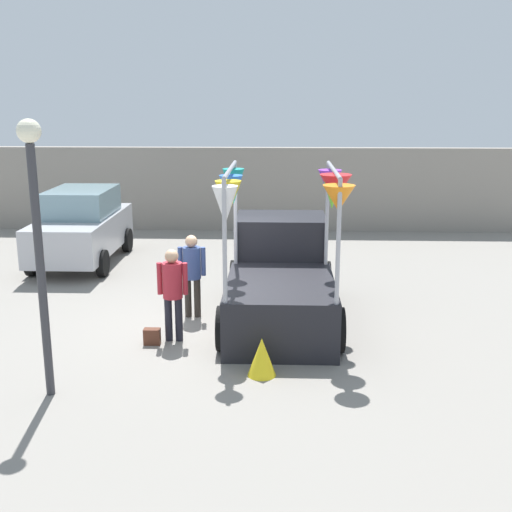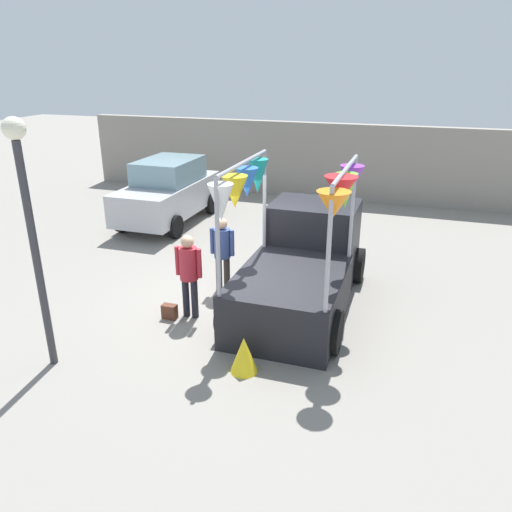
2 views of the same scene
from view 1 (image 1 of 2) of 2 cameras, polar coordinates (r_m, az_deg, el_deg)
name	(u,v)px [view 1 (image 1 of 2)]	position (r m, az deg, el deg)	size (l,w,h in m)	color
ground_plane	(218,325)	(12.05, -3.42, -6.18)	(60.00, 60.00, 0.00)	gray
vendor_truck	(281,273)	(12.23, 2.19, -1.48)	(2.37, 4.08, 2.99)	black
parked_car	(82,226)	(16.85, -15.23, 2.57)	(1.88, 4.00, 1.88)	#B7B7BC
person_customer	(173,286)	(11.10, -7.42, -2.69)	(0.53, 0.34, 1.64)	black
person_vendor	(192,268)	(12.26, -5.71, -1.09)	(0.53, 0.34, 1.61)	#2D2823
handbag	(152,337)	(11.25, -9.23, -7.08)	(0.28, 0.16, 0.28)	#592D1E
street_lamp	(36,221)	(9.10, -18.94, 3.00)	(0.32, 0.32, 3.88)	#333338
brick_boundary_wall	(244,189)	(20.29, -1.11, 5.97)	(18.00, 0.36, 2.60)	gray
folded_kite_bundle_sunflower	(262,357)	(9.88, 0.52, -8.97)	(0.44, 0.44, 0.60)	yellow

